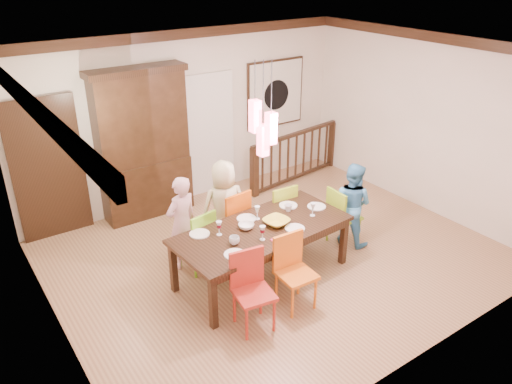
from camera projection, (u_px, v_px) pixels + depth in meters
floor at (276, 255)px, 7.26m from camera, size 6.00×6.00×0.00m
ceiling at (280, 51)px, 6.01m from camera, size 6.00×6.00×0.00m
wall_back at (189, 117)px, 8.49m from camera, size 6.00×0.00×6.00m
wall_left at (43, 226)px, 5.09m from camera, size 0.00×5.00×5.00m
wall_right at (424, 123)px, 8.18m from camera, size 0.00×5.00×5.00m
crown_molding at (280, 58)px, 6.04m from camera, size 6.00×5.00×0.16m
panel_door at (49, 171)px, 7.39m from camera, size 1.04×0.07×2.24m
white_doorway at (209, 136)px, 8.81m from camera, size 0.97×0.05×2.22m
painting at (275, 94)px, 9.32m from camera, size 1.25×0.06×1.25m
pendant_cluster at (263, 128)px, 5.88m from camera, size 0.27×0.21×1.14m
dining_table at (262, 233)px, 6.50m from camera, size 2.41×1.21×0.75m
chair_far_left at (196, 236)px, 6.75m from camera, size 0.48×0.48×0.90m
chair_far_mid at (230, 216)px, 7.16m from camera, size 0.49×0.49×0.98m
chair_far_right at (278, 207)px, 7.46m from camera, size 0.45×0.45×0.93m
chair_near_left at (254, 288)px, 5.65m from camera, size 0.49×0.49×0.95m
chair_near_mid at (297, 269)px, 5.99m from camera, size 0.45×0.45×0.94m
chair_end_right at (345, 212)px, 7.37m from camera, size 0.43×0.43×0.90m
china_hutch at (143, 144)px, 7.94m from camera, size 1.54×0.46×2.44m
balustrade at (296, 155)px, 9.48m from camera, size 2.29×0.39×0.96m
person_far_left at (182, 223)px, 6.75m from camera, size 0.55×0.42×1.35m
person_far_mid at (224, 206)px, 7.15m from camera, size 0.75×0.58×1.38m
person_end_right at (351, 204)px, 7.33m from camera, size 0.66×0.75×1.28m
serving_bowl at (276, 222)px, 6.53m from camera, size 0.38×0.38×0.08m
small_bowl at (246, 226)px, 6.44m from camera, size 0.22×0.22×0.06m
cup_left at (234, 240)px, 6.09m from camera, size 0.14×0.14×0.10m
cup_right at (288, 208)px, 6.87m from camera, size 0.13×0.13×0.10m
plate_far_left at (200, 234)px, 6.32m from camera, size 0.26×0.26×0.01m
plate_far_mid at (246, 218)px, 6.68m from camera, size 0.26×0.26×0.01m
plate_far_right at (288, 205)px, 7.03m from camera, size 0.26×0.26×0.01m
plate_near_left at (235, 254)px, 5.89m from camera, size 0.26×0.26×0.01m
plate_near_mid at (295, 228)px, 6.44m from camera, size 0.26×0.26×0.01m
plate_end_right at (317, 207)px, 7.00m from camera, size 0.26×0.26×0.01m
wine_glass_a at (219, 228)px, 6.27m from camera, size 0.08×0.08×0.19m
wine_glass_b at (257, 213)px, 6.64m from camera, size 0.08×0.08×0.19m
wine_glass_c at (262, 233)px, 6.16m from camera, size 0.08×0.08×0.19m
wine_glass_d at (313, 209)px, 6.73m from camera, size 0.08×0.08×0.19m
napkin at (279, 240)px, 6.18m from camera, size 0.18×0.14×0.01m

